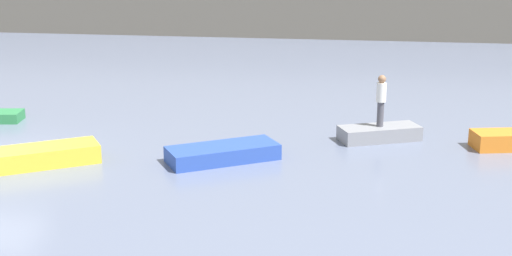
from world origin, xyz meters
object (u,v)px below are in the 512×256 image
(rowboat_yellow, at_px, (44,156))
(rowboat_blue, at_px, (223,153))
(person_white_shirt, at_px, (381,98))

(rowboat_yellow, relative_size, rowboat_blue, 0.95)
(rowboat_yellow, height_order, rowboat_blue, rowboat_yellow)
(rowboat_blue, bearing_deg, person_white_shirt, 0.06)
(rowboat_blue, height_order, person_white_shirt, person_white_shirt)
(rowboat_yellow, distance_m, person_white_shirt, 10.68)
(person_white_shirt, bearing_deg, rowboat_yellow, -156.98)
(rowboat_yellow, height_order, person_white_shirt, person_white_shirt)
(rowboat_yellow, xyz_separation_m, rowboat_blue, (5.12, 1.20, -0.04))
(rowboat_blue, bearing_deg, rowboat_yellow, 160.98)
(rowboat_blue, distance_m, person_white_shirt, 5.64)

